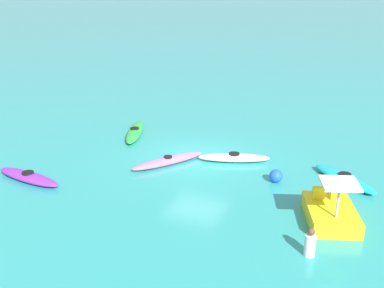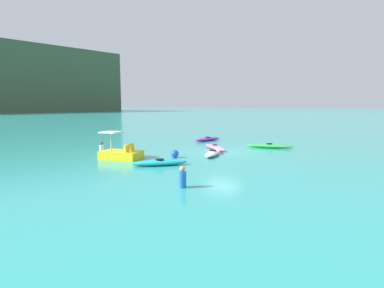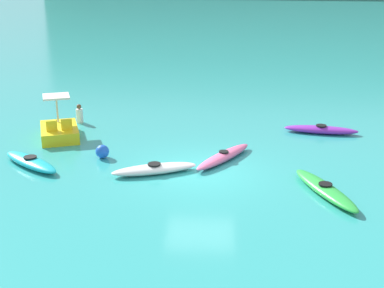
{
  "view_description": "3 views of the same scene",
  "coord_description": "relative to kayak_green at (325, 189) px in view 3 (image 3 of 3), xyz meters",
  "views": [
    {
      "loc": [
        -7.44,
        17.95,
        7.56
      ],
      "look_at": [
        0.06,
        0.38,
        0.75
      ],
      "focal_mm": 44.85,
      "sensor_mm": 36.0,
      "label": 1
    },
    {
      "loc": [
        -18.36,
        -11.46,
        3.32
      ],
      "look_at": [
        -1.83,
        1.32,
        0.67
      ],
      "focal_mm": 28.93,
      "sensor_mm": 36.0,
      "label": 2
    },
    {
      "loc": [
        0.69,
        -17.17,
        6.88
      ],
      "look_at": [
        -0.35,
        0.69,
        0.79
      ],
      "focal_mm": 48.84,
      "sensor_mm": 36.0,
      "label": 3
    }
  ],
  "objects": [
    {
      "name": "buoy_blue",
      "position": [
        -7.82,
        2.89,
        0.09
      ],
      "size": [
        0.51,
        0.51,
        0.51
      ],
      "primitive_type": "sphere",
      "color": "blue",
      "rests_on": "ground_plane"
    },
    {
      "name": "kayak_pink",
      "position": [
        -3.23,
        2.88,
        -0.0
      ],
      "size": [
        2.32,
        3.16,
        0.37
      ],
      "color": "pink",
      "rests_on": "ground_plane"
    },
    {
      "name": "pedal_boat_yellow",
      "position": [
        -10.18,
        5.23,
        0.17
      ],
      "size": [
        2.22,
        2.76,
        1.68
      ],
      "color": "yellow",
      "rests_on": "ground_plane"
    },
    {
      "name": "kayak_purple",
      "position": [
        1.0,
        6.52,
        0.0
      ],
      "size": [
        3.22,
        1.18,
        0.37
      ],
      "color": "purple",
      "rests_on": "ground_plane"
    },
    {
      "name": "kayak_green",
      "position": [
        0.0,
        0.0,
        0.0
      ],
      "size": [
        1.91,
        3.54,
        0.37
      ],
      "color": "green",
      "rests_on": "ground_plane"
    },
    {
      "name": "kayak_cyan",
      "position": [
        -10.24,
        1.89,
        0.0
      ],
      "size": [
        2.87,
        2.53,
        0.37
      ],
      "color": "#19B7C6",
      "rests_on": "ground_plane"
    },
    {
      "name": "person_by_kayaks",
      "position": [
        -9.92,
        7.52,
        0.22
      ],
      "size": [
        0.41,
        0.41,
        0.88
      ],
      "color": "silver",
      "rests_on": "ground_plane"
    },
    {
      "name": "kayak_white",
      "position": [
        -5.65,
        1.45,
        0.0
      ],
      "size": [
        3.09,
        1.71,
        0.37
      ],
      "color": "white",
      "rests_on": "ground_plane"
    },
    {
      "name": "ground_plane",
      "position": [
        -4.03,
        1.7,
        -0.16
      ],
      "size": [
        600.0,
        600.0,
        0.0
      ],
      "primitive_type": "plane",
      "color": "teal"
    }
  ]
}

